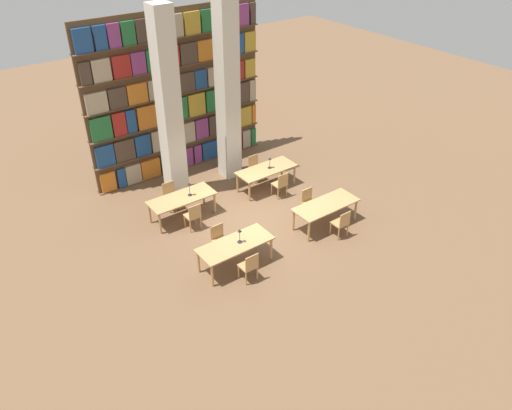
# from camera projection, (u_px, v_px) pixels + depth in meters

# --- Properties ---
(ground_plane) EXTENTS (40.00, 40.00, 0.00)m
(ground_plane) POSITION_uv_depth(u_px,v_px,m) (253.00, 221.00, 15.24)
(ground_plane) COLOR brown
(bookshelf_bank) EXTENTS (6.42, 0.35, 5.50)m
(bookshelf_bank) POSITION_uv_depth(u_px,v_px,m) (178.00, 97.00, 16.71)
(bookshelf_bank) COLOR brown
(bookshelf_bank) RESTS_ON ground_plane
(pillar_left) EXTENTS (0.60, 0.60, 6.00)m
(pillar_left) POSITION_uv_depth(u_px,v_px,m) (169.00, 108.00, 15.03)
(pillar_left) COLOR beige
(pillar_left) RESTS_ON ground_plane
(pillar_center) EXTENTS (0.60, 0.60, 6.00)m
(pillar_center) POSITION_uv_depth(u_px,v_px,m) (228.00, 93.00, 16.08)
(pillar_center) COLOR beige
(pillar_center) RESTS_ON ground_plane
(reading_table_0) EXTENTS (2.04, 0.84, 0.74)m
(reading_table_0) POSITION_uv_depth(u_px,v_px,m) (235.00, 246.00, 13.14)
(reading_table_0) COLOR tan
(reading_table_0) RESTS_ON ground_plane
(chair_0) EXTENTS (0.42, 0.40, 0.88)m
(chair_0) POSITION_uv_depth(u_px,v_px,m) (249.00, 266.00, 12.74)
(chair_0) COLOR tan
(chair_0) RESTS_ON ground_plane
(chair_1) EXTENTS (0.42, 0.40, 0.88)m
(chair_1) POSITION_uv_depth(u_px,v_px,m) (220.00, 239.00, 13.70)
(chair_1) COLOR tan
(chair_1) RESTS_ON ground_plane
(desk_lamp_0) EXTENTS (0.14, 0.14, 0.41)m
(desk_lamp_0) POSITION_uv_depth(u_px,v_px,m) (240.00, 234.00, 12.99)
(desk_lamp_0) COLOR #232328
(desk_lamp_0) RESTS_ON reading_table_0
(reading_table_1) EXTENTS (2.04, 0.84, 0.74)m
(reading_table_1) POSITION_uv_depth(u_px,v_px,m) (326.00, 206.00, 14.74)
(reading_table_1) COLOR tan
(reading_table_1) RESTS_ON ground_plane
(chair_2) EXTENTS (0.42, 0.40, 0.88)m
(chair_2) POSITION_uv_depth(u_px,v_px,m) (341.00, 223.00, 14.34)
(chair_2) COLOR tan
(chair_2) RESTS_ON ground_plane
(chair_3) EXTENTS (0.42, 0.40, 0.88)m
(chair_3) POSITION_uv_depth(u_px,v_px,m) (309.00, 202.00, 15.30)
(chair_3) COLOR tan
(chair_3) RESTS_ON ground_plane
(reading_table_2) EXTENTS (2.04, 0.84, 0.74)m
(reading_table_2) POSITION_uv_depth(u_px,v_px,m) (182.00, 200.00, 15.06)
(reading_table_2) COLOR tan
(reading_table_2) RESTS_ON ground_plane
(chair_4) EXTENTS (0.42, 0.40, 0.88)m
(chair_4) POSITION_uv_depth(u_px,v_px,m) (193.00, 215.00, 14.67)
(chair_4) COLOR tan
(chair_4) RESTS_ON ground_plane
(chair_5) EXTENTS (0.42, 0.40, 0.88)m
(chair_5) POSITION_uv_depth(u_px,v_px,m) (171.00, 195.00, 15.62)
(chair_5) COLOR tan
(chair_5) RESTS_ON ground_plane
(desk_lamp_1) EXTENTS (0.14, 0.14, 0.44)m
(desk_lamp_1) POSITION_uv_depth(u_px,v_px,m) (189.00, 187.00, 14.95)
(desk_lamp_1) COLOR #232328
(desk_lamp_1) RESTS_ON reading_table_2
(reading_table_3) EXTENTS (2.04, 0.84, 0.74)m
(reading_table_3) POSITION_uv_depth(u_px,v_px,m) (266.00, 171.00, 16.55)
(reading_table_3) COLOR tan
(reading_table_3) RESTS_ON ground_plane
(chair_6) EXTENTS (0.42, 0.40, 0.88)m
(chair_6) POSITION_uv_depth(u_px,v_px,m) (281.00, 184.00, 16.20)
(chair_6) COLOR tan
(chair_6) RESTS_ON ground_plane
(chair_7) EXTENTS (0.42, 0.40, 0.88)m
(chair_7) POSITION_uv_depth(u_px,v_px,m) (255.00, 167.00, 17.15)
(chair_7) COLOR tan
(chair_7) RESTS_ON ground_plane
(desk_lamp_2) EXTENTS (0.14, 0.14, 0.39)m
(desk_lamp_2) POSITION_uv_depth(u_px,v_px,m) (270.00, 161.00, 16.41)
(desk_lamp_2) COLOR #232328
(desk_lamp_2) RESTS_ON reading_table_3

